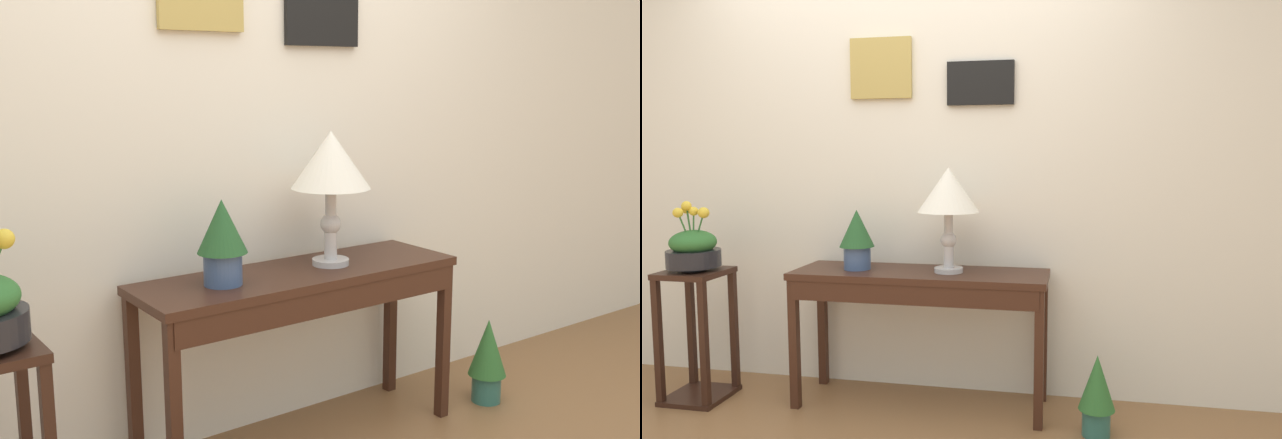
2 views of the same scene
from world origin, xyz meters
TOP-DOWN VIEW (x-y plane):
  - back_wall_with_art at (0.00, 1.31)m, footprint 9.00×0.13m
  - console_table at (0.13, 0.99)m, footprint 1.34×0.41m
  - table_lamp at (0.28, 1.02)m, footprint 0.32×0.32m
  - potted_plant_on_console at (-0.22, 1.01)m, footprint 0.19×0.19m
  - potted_plant_floor at (1.04, 0.83)m, footprint 0.17×0.17m

SIDE VIEW (x-z plane):
  - potted_plant_floor at x=1.04m, z-range 0.02..0.42m
  - console_table at x=0.13m, z-range 0.27..0.99m
  - potted_plant_on_console at x=-0.22m, z-range 0.75..1.07m
  - table_lamp at x=0.28m, z-range 0.86..1.41m
  - back_wall_with_art at x=0.00m, z-range 0.00..2.80m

